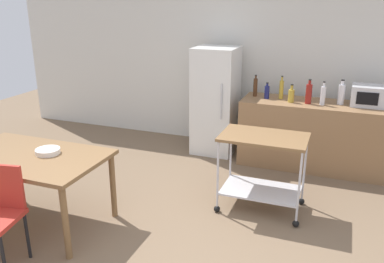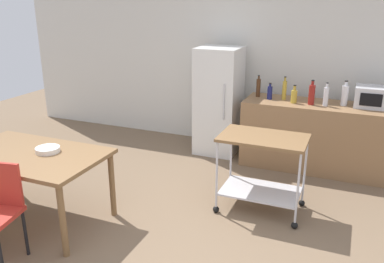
{
  "view_description": "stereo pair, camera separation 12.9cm",
  "coord_description": "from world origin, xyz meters",
  "px_view_note": "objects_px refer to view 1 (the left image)",
  "views": [
    {
      "loc": [
        1.16,
        -2.77,
        2.24
      ],
      "look_at": [
        -0.35,
        1.2,
        0.8
      ],
      "focal_mm": 37.75,
      "sensor_mm": 36.0,
      "label": 1
    },
    {
      "loc": [
        1.28,
        -2.73,
        2.24
      ],
      "look_at": [
        -0.35,
        1.2,
        0.8
      ],
      "focal_mm": 37.75,
      "sensor_mm": 36.0,
      "label": 2
    }
  ],
  "objects_px": {
    "bottle_vinegar": "(255,87)",
    "bottle_soda": "(309,93)",
    "kitchen_cart": "(263,160)",
    "microwave": "(370,96)",
    "bottle_wine": "(281,89)",
    "dining_table": "(30,162)",
    "fruit_bowl": "(48,151)",
    "bottle_sesame_oil": "(267,92)",
    "bottle_hot_sauce": "(341,94)",
    "bottle_soy_sauce": "(291,95)",
    "refrigerator": "(216,101)",
    "bottle_olive_oil": "(323,95)"
  },
  "relations": [
    {
      "from": "bottle_wine",
      "to": "bottle_hot_sauce",
      "type": "distance_m",
      "value": 0.77
    },
    {
      "from": "refrigerator",
      "to": "bottle_olive_oil",
      "type": "xyz_separation_m",
      "value": [
        1.49,
        -0.18,
        0.25
      ]
    },
    {
      "from": "dining_table",
      "to": "bottle_soda",
      "type": "bearing_deg",
      "value": 45.18
    },
    {
      "from": "refrigerator",
      "to": "kitchen_cart",
      "type": "distance_m",
      "value": 1.82
    },
    {
      "from": "bottle_soda",
      "to": "bottle_olive_oil",
      "type": "relative_size",
      "value": 1.05
    },
    {
      "from": "bottle_hot_sauce",
      "to": "fruit_bowl",
      "type": "relative_size",
      "value": 1.34
    },
    {
      "from": "refrigerator",
      "to": "bottle_olive_oil",
      "type": "distance_m",
      "value": 1.52
    },
    {
      "from": "kitchen_cart",
      "to": "bottle_olive_oil",
      "type": "bearing_deg",
      "value": 69.87
    },
    {
      "from": "bottle_olive_oil",
      "to": "refrigerator",
      "type": "bearing_deg",
      "value": 173.21
    },
    {
      "from": "kitchen_cart",
      "to": "bottle_olive_oil",
      "type": "height_order",
      "value": "bottle_olive_oil"
    },
    {
      "from": "bottle_sesame_oil",
      "to": "fruit_bowl",
      "type": "height_order",
      "value": "bottle_sesame_oil"
    },
    {
      "from": "bottle_vinegar",
      "to": "bottle_soda",
      "type": "bearing_deg",
      "value": -11.77
    },
    {
      "from": "refrigerator",
      "to": "bottle_hot_sauce",
      "type": "xyz_separation_m",
      "value": [
        1.71,
        -0.06,
        0.26
      ]
    },
    {
      "from": "bottle_vinegar",
      "to": "fruit_bowl",
      "type": "bearing_deg",
      "value": -121.49
    },
    {
      "from": "refrigerator",
      "to": "microwave",
      "type": "distance_m",
      "value": 2.07
    },
    {
      "from": "bottle_soy_sauce",
      "to": "microwave",
      "type": "relative_size",
      "value": 0.52
    },
    {
      "from": "refrigerator",
      "to": "fruit_bowl",
      "type": "distance_m",
      "value": 2.68
    },
    {
      "from": "refrigerator",
      "to": "bottle_hot_sauce",
      "type": "height_order",
      "value": "refrigerator"
    },
    {
      "from": "bottle_soda",
      "to": "bottle_olive_oil",
      "type": "xyz_separation_m",
      "value": [
        0.18,
        -0.0,
        -0.01
      ]
    },
    {
      "from": "bottle_wine",
      "to": "bottle_olive_oil",
      "type": "xyz_separation_m",
      "value": [
        0.55,
        -0.14,
        -0.01
      ]
    },
    {
      "from": "bottle_soda",
      "to": "fruit_bowl",
      "type": "bearing_deg",
      "value": -134.05
    },
    {
      "from": "bottle_hot_sauce",
      "to": "refrigerator",
      "type": "bearing_deg",
      "value": 177.99
    },
    {
      "from": "bottle_wine",
      "to": "bottle_soda",
      "type": "xyz_separation_m",
      "value": [
        0.37,
        -0.14,
        0.0
      ]
    },
    {
      "from": "dining_table",
      "to": "bottle_hot_sauce",
      "type": "height_order",
      "value": "bottle_hot_sauce"
    },
    {
      "from": "kitchen_cart",
      "to": "microwave",
      "type": "relative_size",
      "value": 1.98
    },
    {
      "from": "refrigerator",
      "to": "bottle_wine",
      "type": "distance_m",
      "value": 0.98
    },
    {
      "from": "bottle_olive_oil",
      "to": "dining_table",
      "type": "bearing_deg",
      "value": -136.86
    },
    {
      "from": "kitchen_cart",
      "to": "microwave",
      "type": "height_order",
      "value": "microwave"
    },
    {
      "from": "kitchen_cart",
      "to": "bottle_soy_sauce",
      "type": "distance_m",
      "value": 1.39
    },
    {
      "from": "refrigerator",
      "to": "bottle_soda",
      "type": "xyz_separation_m",
      "value": [
        1.31,
        -0.18,
        0.26
      ]
    },
    {
      "from": "dining_table",
      "to": "bottle_hot_sauce",
      "type": "xyz_separation_m",
      "value": [
        2.81,
        2.55,
        0.37
      ]
    },
    {
      "from": "bottle_soy_sauce",
      "to": "bottle_soda",
      "type": "distance_m",
      "value": 0.22
    },
    {
      "from": "fruit_bowl",
      "to": "kitchen_cart",
      "type": "bearing_deg",
      "value": 27.41
    },
    {
      "from": "dining_table",
      "to": "refrigerator",
      "type": "xyz_separation_m",
      "value": [
        1.1,
        2.61,
        0.1
      ]
    },
    {
      "from": "refrigerator",
      "to": "bottle_olive_oil",
      "type": "relative_size",
      "value": 5.1
    },
    {
      "from": "bottle_sesame_oil",
      "to": "bottle_soda",
      "type": "distance_m",
      "value": 0.56
    },
    {
      "from": "microwave",
      "to": "fruit_bowl",
      "type": "relative_size",
      "value": 1.92
    },
    {
      "from": "dining_table",
      "to": "fruit_bowl",
      "type": "height_order",
      "value": "fruit_bowl"
    },
    {
      "from": "kitchen_cart",
      "to": "bottle_soda",
      "type": "distance_m",
      "value": 1.43
    },
    {
      "from": "bottle_hot_sauce",
      "to": "bottle_wine",
      "type": "bearing_deg",
      "value": 178.39
    },
    {
      "from": "kitchen_cart",
      "to": "microwave",
      "type": "bearing_deg",
      "value": 54.8
    },
    {
      "from": "bottle_soy_sauce",
      "to": "fruit_bowl",
      "type": "xyz_separation_m",
      "value": [
        -2.04,
        -2.33,
        -0.22
      ]
    },
    {
      "from": "refrigerator",
      "to": "bottle_vinegar",
      "type": "distance_m",
      "value": 0.63
    },
    {
      "from": "dining_table",
      "to": "bottle_sesame_oil",
      "type": "distance_m",
      "value": 3.14
    },
    {
      "from": "bottle_soy_sauce",
      "to": "bottle_hot_sauce",
      "type": "xyz_separation_m",
      "value": [
        0.61,
        0.12,
        0.04
      ]
    },
    {
      "from": "microwave",
      "to": "bottle_wine",
      "type": "bearing_deg",
      "value": -178.63
    },
    {
      "from": "refrigerator",
      "to": "bottle_hot_sauce",
      "type": "bearing_deg",
      "value": -2.01
    },
    {
      "from": "bottle_soda",
      "to": "bottle_soy_sauce",
      "type": "bearing_deg",
      "value": -178.67
    },
    {
      "from": "bottle_soda",
      "to": "bottle_sesame_oil",
      "type": "bearing_deg",
      "value": 172.31
    },
    {
      "from": "bottle_vinegar",
      "to": "bottle_soda",
      "type": "height_order",
      "value": "bottle_soda"
    }
  ]
}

